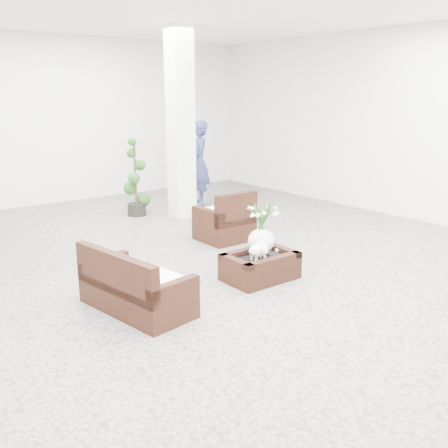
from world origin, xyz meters
TOP-DOWN VIEW (x-y plane):
  - ground at (0.00, 0.00)m, footprint 11.00×11.00m
  - column at (1.20, 2.80)m, footprint 0.40×0.40m
  - coffee_table at (0.11, -0.72)m, footprint 0.90×0.60m
  - sheep_figurine at (-0.01, -0.82)m, footprint 0.28×0.23m
  - planter_narcissus at (0.21, -0.62)m, footprint 0.44×0.44m
  - tealight at (0.41, -0.70)m, footprint 0.04×0.04m
  - armchair at (0.84, 0.99)m, footprint 0.77×0.74m
  - loveseat at (-1.58, -0.60)m, footprint 0.85×1.41m
  - topiary at (0.52, 3.38)m, footprint 0.39×0.39m
  - shopper at (2.04, 3.44)m, footprint 0.66×0.76m

SIDE VIEW (x-z plane):
  - ground at x=0.00m, z-range 0.00..0.00m
  - coffee_table at x=0.11m, z-range 0.00..0.31m
  - tealight at x=0.41m, z-range 0.31..0.34m
  - loveseat at x=-1.58m, z-range 0.00..0.71m
  - armchair at x=0.84m, z-range 0.00..0.82m
  - sheep_figurine at x=-0.01m, z-range 0.31..0.52m
  - planter_narcissus at x=0.21m, z-range 0.31..1.11m
  - topiary at x=0.52m, z-range 0.00..1.48m
  - shopper at x=2.04m, z-range 0.00..1.76m
  - column at x=1.20m, z-range 0.00..3.50m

